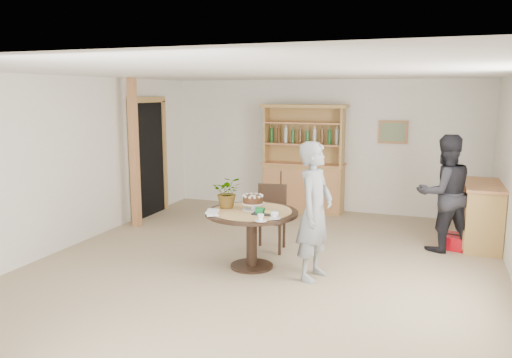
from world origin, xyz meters
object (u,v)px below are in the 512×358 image
(teen_boy, at_px, (315,211))
(red_suitcase, at_px, (463,243))
(dining_chair, at_px, (271,213))
(sideboard, at_px, (482,214))
(dining_table, at_px, (252,222))
(adult_person, at_px, (444,193))
(hutch, at_px, (304,176))

(teen_boy, height_order, red_suitcase, teen_boy)
(dining_chair, height_order, red_suitcase, dining_chair)
(sideboard, height_order, teen_boy, teen_boy)
(dining_table, height_order, dining_chair, dining_chair)
(teen_boy, xyz_separation_m, adult_person, (1.49, 1.71, -0.00))
(dining_table, relative_size, adult_person, 0.71)
(sideboard, distance_m, adult_person, 0.79)
(sideboard, relative_size, dining_table, 1.05)
(sideboard, distance_m, dining_table, 3.54)
(hutch, height_order, sideboard, hutch)
(hutch, xyz_separation_m, adult_person, (2.49, -1.68, 0.15))
(dining_chair, bearing_deg, dining_table, -96.23)
(dining_chair, relative_size, adult_person, 0.56)
(hutch, xyz_separation_m, sideboard, (3.04, -1.24, -0.22))
(teen_boy, distance_m, adult_person, 2.27)
(adult_person, bearing_deg, red_suitcase, 176.37)
(teen_boy, bearing_deg, sideboard, -33.40)
(hutch, height_order, dining_table, hutch)
(adult_person, relative_size, red_suitcase, 2.50)
(teen_boy, bearing_deg, red_suitcase, -34.20)
(dining_chair, distance_m, adult_person, 2.50)
(dining_table, bearing_deg, adult_person, 34.48)
(dining_table, relative_size, dining_chair, 1.27)
(sideboard, xyz_separation_m, adult_person, (-0.55, -0.44, 0.37))
(hutch, relative_size, dining_chair, 2.16)
(sideboard, xyz_separation_m, dining_table, (-2.89, -2.05, 0.13))
(hutch, distance_m, sideboard, 3.29)
(red_suitcase, bearing_deg, hutch, 163.85)
(hutch, relative_size, adult_person, 1.21)
(dining_table, bearing_deg, dining_chair, 90.66)
(sideboard, bearing_deg, red_suitcase, -128.12)
(dining_chair, height_order, adult_person, adult_person)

